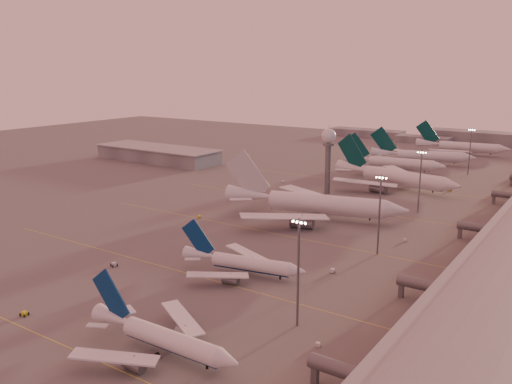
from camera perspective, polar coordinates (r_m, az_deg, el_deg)
The scene contains 25 objects.
ground at distance 159.43m, azimuth -14.24°, elevation -8.14°, with size 700.00×700.00×0.00m, color #575454.
taxiway_markings at distance 183.34m, azimuth 5.46°, elevation -4.95°, with size 180.00×185.25×0.02m.
hangar at distance 336.56m, azimuth -10.29°, elevation 3.98°, with size 82.00×27.00×8.50m.
radar_tower at distance 245.29m, azimuth 7.63°, elevation 4.64°, with size 6.40×6.40×31.10m.
mast_a at distance 119.76m, azimuth 4.47°, elevation -7.96°, with size 3.60×0.56×25.00m.
mast_b at distance 168.60m, azimuth 12.87°, elevation -1.98°, with size 3.60×0.56×25.00m.
mast_c at distance 220.97m, azimuth 16.88°, elevation 1.34°, with size 3.60×0.56×25.00m.
mast_d at distance 307.45m, azimuth 21.60°, elevation 4.18°, with size 3.60×0.56×25.00m.
distant_horizon at distance 439.90m, azimuth 19.38°, elevation 5.51°, with size 165.00×37.50×9.00m.
narrowbody_near at distance 114.20m, azimuth -9.87°, elevation -15.14°, with size 38.50×30.76×15.05m.
narrowbody_mid at distance 151.37m, azimuth -1.42°, elevation -7.69°, with size 37.06×29.31×14.60m.
widebody_white at distance 206.63m, azimuth 6.14°, elevation -1.62°, with size 70.34×55.74×25.14m.
greentail_a at distance 264.02m, azimuth 14.41°, elevation 1.25°, with size 65.24×52.22×23.91m.
greentail_b at distance 307.01m, azimuth 14.31°, elevation 2.77°, with size 56.11×45.11×20.39m.
greentail_c at distance 333.31m, azimuth 17.11°, elevation 3.43°, with size 58.10×46.22×21.77m.
greentail_d at distance 379.56m, azimuth 20.86°, elevation 4.27°, with size 59.57×47.92×21.64m.
gsv_tug_near at distance 139.90m, azimuth -23.20°, elevation -11.70°, with size 2.71×3.85×1.01m.
gsv_catering_a at distance 116.53m, azimuth 6.65°, elevation -15.12°, with size 4.73×3.23×3.56m.
gsv_tug_mid at distance 163.57m, azimuth -14.72°, elevation -7.41°, with size 4.42×3.53×1.10m.
gsv_truck_b at distance 154.76m, azimuth 8.25°, elevation -8.03°, with size 6.33×3.17×2.44m.
gsv_truck_c at distance 207.57m, azimuth -5.88°, elevation -2.46°, with size 6.05×3.12×2.33m.
gsv_catering_b at distance 186.08m, azimuth 15.49°, elevation -4.53°, with size 4.77×3.33×3.59m.
gsv_tug_far at distance 227.07m, azimuth 10.21°, elevation -1.42°, with size 3.50×3.62×0.90m.
gsv_truck_d at distance 270.33m, azimuth 2.85°, elevation 1.24°, with size 3.45×5.53×2.10m.
gsv_tug_hangar at distance 266.50m, azimuth 19.72°, elevation 0.18°, with size 3.65×2.53×0.96m.
Camera 1 is at (112.65, -97.47, 56.82)m, focal length 38.00 mm.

